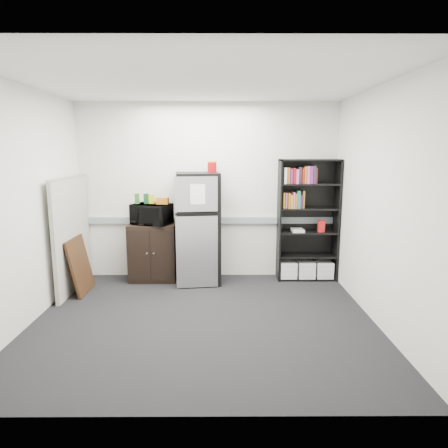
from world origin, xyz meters
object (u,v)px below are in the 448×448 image
at_px(bookshelf, 307,221).
at_px(cubicle_partition, 72,234).
at_px(microwave, 152,214).
at_px(refrigerator, 198,228).
at_px(cabinet, 153,252).

xyz_separation_m(bookshelf, cubicle_partition, (-3.43, -0.49, -0.10)).
bearing_deg(bookshelf, microwave, -178.06).
bearing_deg(refrigerator, microwave, 167.54).
bearing_deg(cubicle_partition, refrigerator, 10.96).
height_order(microwave, refrigerator, refrigerator).
height_order(cubicle_partition, refrigerator, refrigerator).
bearing_deg(bookshelf, cubicle_partition, -171.94).
xyz_separation_m(microwave, refrigerator, (0.70, -0.06, -0.21)).
bearing_deg(cabinet, microwave, -90.00).
xyz_separation_m(bookshelf, cabinet, (-2.37, -0.06, -0.47)).
distance_m(bookshelf, cubicle_partition, 3.46).
bearing_deg(refrigerator, bookshelf, -2.28).
height_order(bookshelf, cubicle_partition, bookshelf).
bearing_deg(cubicle_partition, cabinet, 21.67).
bearing_deg(refrigerator, cabinet, 166.26).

